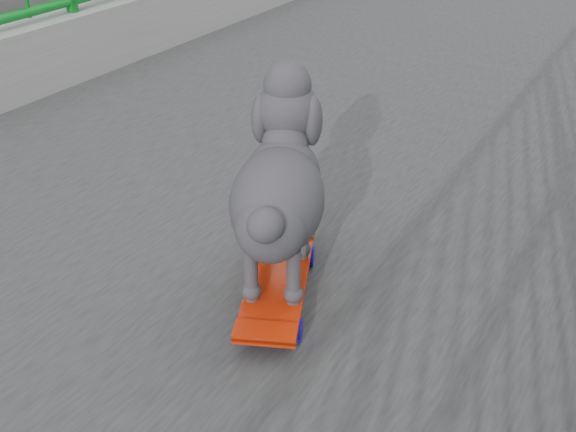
# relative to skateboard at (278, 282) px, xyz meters

# --- Properties ---
(skateboard) EXTENTS (0.33, 0.52, 0.07)m
(skateboard) POSITION_rel_skateboard_xyz_m (0.00, 0.00, 0.00)
(skateboard) COLOR red
(skateboard) RESTS_ON footbridge
(poodle) EXTENTS (0.35, 0.51, 0.45)m
(poodle) POSITION_rel_skateboard_xyz_m (-0.01, 0.03, 0.26)
(poodle) COLOR #2C2A2F
(poodle) RESTS_ON skateboard
(car_2) EXTENTS (2.45, 5.31, 1.47)m
(car_2) POSITION_rel_skateboard_xyz_m (-12.78, 11.78, -6.31)
(car_2) COLOR #AF0A07
(car_2) RESTS_ON ground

